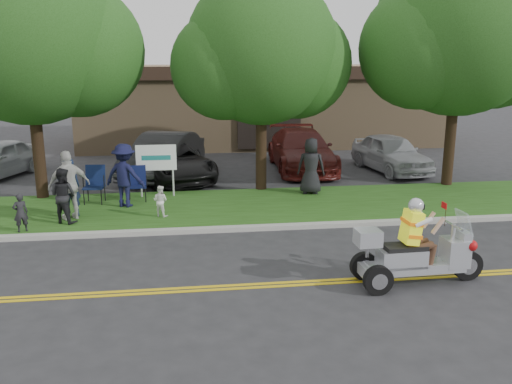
{
  "coord_description": "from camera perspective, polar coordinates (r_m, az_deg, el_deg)",
  "views": [
    {
      "loc": [
        -2.04,
        -10.32,
        4.36
      ],
      "look_at": [
        -0.37,
        2.0,
        1.29
      ],
      "focal_mm": 38.0,
      "sensor_mm": 36.0,
      "label": 1
    }
  ],
  "objects": [
    {
      "name": "ground",
      "position": [
        11.39,
        3.25,
        -8.65
      ],
      "size": [
        120.0,
        120.0,
        0.0
      ],
      "primitive_type": "plane",
      "color": "#28282B",
      "rests_on": "ground"
    },
    {
      "name": "parked_car_left",
      "position": [
        20.7,
        -9.73,
        3.83
      ],
      "size": [
        3.28,
        5.25,
        1.63
      ],
      "primitive_type": "imported",
      "rotation": [
        0.0,
        0.0,
        -0.34
      ],
      "color": "#2B2B2E",
      "rests_on": "ground"
    },
    {
      "name": "lawn_chair_a",
      "position": [
        17.09,
        -16.61,
        1.06
      ],
      "size": [
        0.64,
        0.66,
        1.12
      ],
      "rotation": [
        0.0,
        0.0,
        -0.09
      ],
      "color": "black",
      "rests_on": "grass_verge"
    },
    {
      "name": "tree_right",
      "position": [
        19.61,
        20.7,
        14.98
      ],
      "size": [
        6.86,
        5.6,
        8.07
      ],
      "color": "#332114",
      "rests_on": "ground"
    },
    {
      "name": "spectator_chair_b",
      "position": [
        17.47,
        5.81,
        2.75
      ],
      "size": [
        1.0,
        0.78,
        1.81
      ],
      "primitive_type": "imported",
      "rotation": [
        0.0,
        0.0,
        2.89
      ],
      "color": "black",
      "rests_on": "grass_verge"
    },
    {
      "name": "lawn_chair_b",
      "position": [
        17.02,
        -12.42,
        1.14
      ],
      "size": [
        0.59,
        0.61,
        1.06
      ],
      "rotation": [
        0.0,
        0.0,
        0.06
      ],
      "color": "black",
      "rests_on": "grass_verge"
    },
    {
      "name": "tree_left",
      "position": [
        17.91,
        -22.67,
        14.42
      ],
      "size": [
        6.62,
        5.4,
        7.78
      ],
      "color": "#332114",
      "rests_on": "ground"
    },
    {
      "name": "trike_scooter",
      "position": [
        11.15,
        16.31,
        -6.32
      ],
      "size": [
        2.69,
        0.91,
        1.77
      ],
      "rotation": [
        0.0,
        0.0,
        0.04
      ],
      "color": "black",
      "rests_on": "ground"
    },
    {
      "name": "spectator_chair_a",
      "position": [
        16.28,
        -13.67,
        1.71
      ],
      "size": [
        1.38,
        1.11,
        1.87
      ],
      "primitive_type": "imported",
      "rotation": [
        0.0,
        0.0,
        2.74
      ],
      "color": "#131536",
      "rests_on": "grass_verge"
    },
    {
      "name": "curb",
      "position": [
        14.19,
        0.93,
        -3.75
      ],
      "size": [
        60.0,
        0.25,
        0.12
      ],
      "primitive_type": "cube",
      "color": "#A8A89E",
      "rests_on": "ground"
    },
    {
      "name": "child_right",
      "position": [
        15.15,
        -10.04,
        -0.94
      ],
      "size": [
        0.53,
        0.49,
        0.87
      ],
      "primitive_type": "imported",
      "rotation": [
        0.0,
        0.0,
        2.65
      ],
      "color": "white",
      "rests_on": "grass_verge"
    },
    {
      "name": "spectator_adult_right",
      "position": [
        15.39,
        -19.08,
        0.67
      ],
      "size": [
        1.19,
        0.9,
        1.88
      ],
      "primitive_type": "imported",
      "rotation": [
        0.0,
        0.0,
        3.59
      ],
      "color": "beige",
      "rests_on": "grass_verge"
    },
    {
      "name": "parked_car_right",
      "position": [
        21.76,
        4.8,
        4.41
      ],
      "size": [
        2.42,
        5.56,
        1.59
      ],
      "primitive_type": "imported",
      "rotation": [
        0.0,
        0.0,
        -0.03
      ],
      "color": "#561814",
      "rests_on": "ground"
    },
    {
      "name": "tree_mid",
      "position": [
        17.74,
        0.73,
        14.12
      ],
      "size": [
        5.88,
        4.8,
        7.05
      ],
      "color": "#332114",
      "rests_on": "ground"
    },
    {
      "name": "commercial_building",
      "position": [
        29.67,
        0.16,
        9.35
      ],
      "size": [
        18.0,
        8.2,
        4.0
      ],
      "color": "#9E7F5B",
      "rests_on": "ground"
    },
    {
      "name": "parked_car_far_right",
      "position": [
        22.01,
        14.01,
        4.01
      ],
      "size": [
        2.28,
        4.52,
        1.48
      ],
      "primitive_type": "imported",
      "rotation": [
        0.0,
        0.0,
        0.13
      ],
      "color": "#9C9EA3",
      "rests_on": "ground"
    },
    {
      "name": "child_left",
      "position": [
        14.81,
        -23.54,
        -2.01
      ],
      "size": [
        0.43,
        0.37,
        0.99
      ],
      "primitive_type": "imported",
      "rotation": [
        0.0,
        0.0,
        3.58
      ],
      "color": "black",
      "rests_on": "grass_verge"
    },
    {
      "name": "grass_verge",
      "position": [
        16.24,
        -0.21,
        -1.49
      ],
      "size": [
        60.0,
        4.0,
        0.1
      ],
      "primitive_type": "cube",
      "color": "#214512",
      "rests_on": "ground"
    },
    {
      "name": "spectator_adult_left",
      "position": [
        15.69,
        -19.06,
        0.47
      ],
      "size": [
        0.71,
        0.62,
        1.65
      ],
      "primitive_type": "imported",
      "rotation": [
        0.0,
        0.0,
        3.6
      ],
      "color": "#16203E",
      "rests_on": "grass_verge"
    },
    {
      "name": "spectator_adult_mid",
      "position": [
        15.15,
        -19.64,
        -0.35
      ],
      "size": [
        0.9,
        0.83,
        1.48
      ],
      "primitive_type": "imported",
      "rotation": [
        0.0,
        0.0,
        2.67
      ],
      "color": "black",
      "rests_on": "grass_verge"
    },
    {
      "name": "business_sign",
      "position": [
        17.22,
        -10.45,
        3.28
      ],
      "size": [
        1.25,
        0.06,
        1.75
      ],
      "color": "silver",
      "rests_on": "ground"
    },
    {
      "name": "centerline_far",
      "position": [
        11.01,
        3.66,
        -9.45
      ],
      "size": [
        60.0,
        0.1,
        0.01
      ],
      "primitive_type": "cube",
      "color": "gold",
      "rests_on": "ground"
    },
    {
      "name": "centerline_near",
      "position": [
        10.86,
        3.83,
        -9.78
      ],
      "size": [
        60.0,
        0.1,
        0.01
      ],
      "primitive_type": "cube",
      "color": "gold",
      "rests_on": "ground"
    },
    {
      "name": "parked_car_mid",
      "position": [
        20.12,
        -8.89,
        3.18
      ],
      "size": [
        3.69,
        5.36,
        1.36
      ],
      "primitive_type": "imported",
      "rotation": [
        0.0,
        0.0,
        0.32
      ],
      "color": "black",
      "rests_on": "ground"
    }
  ]
}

